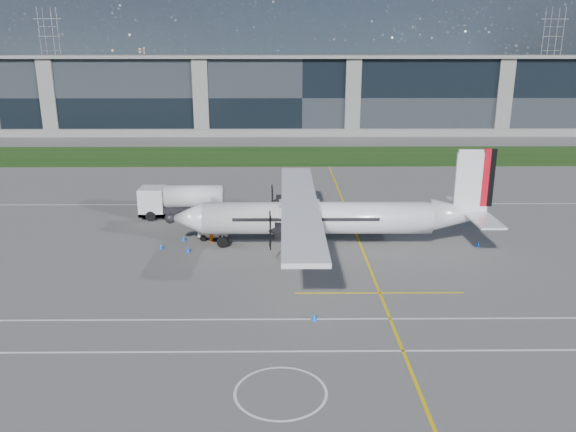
{
  "coord_description": "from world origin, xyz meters",
  "views": [
    {
      "loc": [
        -3.85,
        -42.55,
        16.52
      ],
      "look_at": [
        -3.43,
        3.44,
        2.93
      ],
      "focal_mm": 35.0,
      "sensor_mm": 36.0,
      "label": 1
    }
  ],
  "objects_px": {
    "turboprop_aircraft": "(330,199)",
    "safety_cone_fwd": "(161,246)",
    "safety_cone_nose_port": "(188,249)",
    "safety_cone_portwing": "(314,316)",
    "ground_crew_person": "(211,232)",
    "safety_cone_tail": "(478,244)",
    "pylon_west": "(51,55)",
    "safety_cone_nose_stbd": "(184,238)",
    "pylon_east": "(550,55)",
    "fuel_tanker_truck": "(176,201)",
    "baggage_tug": "(213,229)",
    "safety_cone_stbdwing": "(294,203)"
  },
  "relations": [
    {
      "from": "pylon_west",
      "to": "safety_cone_portwing",
      "type": "height_order",
      "value": "pylon_west"
    },
    {
      "from": "pylon_west",
      "to": "ground_crew_person",
      "type": "height_order",
      "value": "pylon_west"
    },
    {
      "from": "pylon_west",
      "to": "safety_cone_fwd",
      "type": "bearing_deg",
      "value": -65.91
    },
    {
      "from": "safety_cone_nose_port",
      "to": "safety_cone_fwd",
      "type": "relative_size",
      "value": 1.0
    },
    {
      "from": "pylon_west",
      "to": "safety_cone_nose_port",
      "type": "distance_m",
      "value": 162.93
    },
    {
      "from": "ground_crew_person",
      "to": "safety_cone_tail",
      "type": "height_order",
      "value": "ground_crew_person"
    },
    {
      "from": "baggage_tug",
      "to": "safety_cone_stbdwing",
      "type": "distance_m",
      "value": 13.65
    },
    {
      "from": "pylon_east",
      "to": "safety_cone_tail",
      "type": "bearing_deg",
      "value": -116.14
    },
    {
      "from": "safety_cone_nose_stbd",
      "to": "safety_cone_nose_port",
      "type": "xyz_separation_m",
      "value": [
        0.87,
        -2.93,
        0.0
      ]
    },
    {
      "from": "fuel_tanker_truck",
      "to": "safety_cone_nose_port",
      "type": "relative_size",
      "value": 17.93
    },
    {
      "from": "ground_crew_person",
      "to": "safety_cone_fwd",
      "type": "height_order",
      "value": "ground_crew_person"
    },
    {
      "from": "pylon_east",
      "to": "turboprop_aircraft",
      "type": "distance_m",
      "value": 169.45
    },
    {
      "from": "fuel_tanker_truck",
      "to": "safety_cone_nose_stbd",
      "type": "xyz_separation_m",
      "value": [
        1.99,
        -7.44,
        -1.43
      ]
    },
    {
      "from": "pylon_west",
      "to": "safety_cone_nose_stbd",
      "type": "bearing_deg",
      "value": -65.06
    },
    {
      "from": "turboprop_aircraft",
      "to": "safety_cone_fwd",
      "type": "relative_size",
      "value": 57.72
    },
    {
      "from": "safety_cone_nose_stbd",
      "to": "safety_cone_portwing",
      "type": "relative_size",
      "value": 1.0
    },
    {
      "from": "safety_cone_portwing",
      "to": "baggage_tug",
      "type": "bearing_deg",
      "value": 117.05
    },
    {
      "from": "safety_cone_tail",
      "to": "safety_cone_stbdwing",
      "type": "distance_m",
      "value": 21.02
    },
    {
      "from": "fuel_tanker_truck",
      "to": "safety_cone_fwd",
      "type": "xyz_separation_m",
      "value": [
        0.41,
        -9.64,
        -1.43
      ]
    },
    {
      "from": "pylon_east",
      "to": "safety_cone_fwd",
      "type": "bearing_deg",
      "value": -124.15
    },
    {
      "from": "safety_cone_nose_stbd",
      "to": "safety_cone_stbdwing",
      "type": "distance_m",
      "value": 15.71
    },
    {
      "from": "safety_cone_nose_port",
      "to": "safety_cone_portwing",
      "type": "bearing_deg",
      "value": -51.69
    },
    {
      "from": "ground_crew_person",
      "to": "safety_cone_nose_port",
      "type": "bearing_deg",
      "value": 158.23
    },
    {
      "from": "safety_cone_portwing",
      "to": "pylon_east",
      "type": "bearing_deg",
      "value": 61.51
    },
    {
      "from": "safety_cone_nose_stbd",
      "to": "safety_cone_stbdwing",
      "type": "bearing_deg",
      "value": 49.44
    },
    {
      "from": "baggage_tug",
      "to": "pylon_west",
      "type": "bearing_deg",
      "value": 115.89
    },
    {
      "from": "turboprop_aircraft",
      "to": "safety_cone_nose_port",
      "type": "height_order",
      "value": "turboprop_aircraft"
    },
    {
      "from": "fuel_tanker_truck",
      "to": "turboprop_aircraft",
      "type": "bearing_deg",
      "value": -31.9
    },
    {
      "from": "safety_cone_tail",
      "to": "safety_cone_nose_port",
      "type": "distance_m",
      "value": 25.27
    },
    {
      "from": "baggage_tug",
      "to": "fuel_tanker_truck",
      "type": "bearing_deg",
      "value": 124.08
    },
    {
      "from": "pylon_east",
      "to": "safety_cone_portwing",
      "type": "xyz_separation_m",
      "value": [
        -86.89,
        -160.11,
        -14.75
      ]
    },
    {
      "from": "pylon_west",
      "to": "safety_cone_nose_stbd",
      "type": "xyz_separation_m",
      "value": [
        67.14,
        -144.39,
        -14.75
      ]
    },
    {
      "from": "pylon_west",
      "to": "safety_cone_fwd",
      "type": "height_order",
      "value": "pylon_west"
    },
    {
      "from": "safety_cone_portwing",
      "to": "safety_cone_stbdwing",
      "type": "relative_size",
      "value": 1.0
    },
    {
      "from": "fuel_tanker_truck",
      "to": "safety_cone_stbdwing",
      "type": "height_order",
      "value": "fuel_tanker_truck"
    },
    {
      "from": "pylon_west",
      "to": "safety_cone_stbdwing",
      "type": "relative_size",
      "value": 60.0
    },
    {
      "from": "turboprop_aircraft",
      "to": "safety_cone_fwd",
      "type": "distance_m",
      "value": 15.14
    },
    {
      "from": "pylon_west",
      "to": "safety_cone_fwd",
      "type": "distance_m",
      "value": 161.26
    },
    {
      "from": "pylon_east",
      "to": "fuel_tanker_truck",
      "type": "bearing_deg",
      "value": -126.1
    },
    {
      "from": "fuel_tanker_truck",
      "to": "ground_crew_person",
      "type": "bearing_deg",
      "value": -60.31
    },
    {
      "from": "safety_cone_nose_port",
      "to": "safety_cone_nose_stbd",
      "type": "bearing_deg",
      "value": 106.54
    },
    {
      "from": "safety_cone_tail",
      "to": "safety_cone_fwd",
      "type": "bearing_deg",
      "value": -179.22
    },
    {
      "from": "safety_cone_portwing",
      "to": "safety_cone_stbdwing",
      "type": "distance_m",
      "value": 27.66
    },
    {
      "from": "safety_cone_stbdwing",
      "to": "safety_cone_nose_port",
      "type": "bearing_deg",
      "value": -122.15
    },
    {
      "from": "turboprop_aircraft",
      "to": "safety_cone_stbdwing",
      "type": "bearing_deg",
      "value": 101.39
    },
    {
      "from": "safety_cone_fwd",
      "to": "baggage_tug",
      "type": "bearing_deg",
      "value": 33.39
    },
    {
      "from": "pylon_east",
      "to": "safety_cone_portwing",
      "type": "relative_size",
      "value": 60.0
    },
    {
      "from": "pylon_east",
      "to": "safety_cone_tail",
      "type": "height_order",
      "value": "pylon_east"
    },
    {
      "from": "baggage_tug",
      "to": "safety_cone_nose_stbd",
      "type": "bearing_deg",
      "value": -167.39
    },
    {
      "from": "pylon_east",
      "to": "fuel_tanker_truck",
      "type": "height_order",
      "value": "pylon_east"
    }
  ]
}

